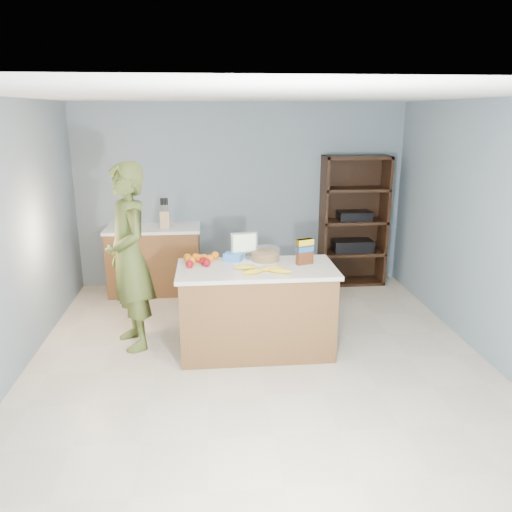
{
  "coord_description": "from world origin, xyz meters",
  "views": [
    {
      "loc": [
        -0.44,
        -4.35,
        2.37
      ],
      "look_at": [
        0.0,
        0.35,
        1.0
      ],
      "focal_mm": 35.0,
      "sensor_mm": 36.0,
      "label": 1
    }
  ],
  "objects": [
    {
      "name": "knife_block",
      "position": [
        -1.03,
        2.16,
        1.02
      ],
      "size": [
        0.12,
        0.1,
        0.31
      ],
      "color": "tan",
      "rests_on": "back_cabinet"
    },
    {
      "name": "person",
      "position": [
        -1.27,
        0.57,
        0.96
      ],
      "size": [
        0.71,
        0.83,
        1.91
      ],
      "primitive_type": "imported",
      "rotation": [
        0.0,
        0.0,
        -1.14
      ],
      "color": "#4F5B25",
      "rests_on": "ground"
    },
    {
      "name": "shelving_unit",
      "position": [
        1.55,
        2.35,
        0.86
      ],
      "size": [
        0.9,
        0.4,
        1.8
      ],
      "color": "black",
      "rests_on": "ground"
    },
    {
      "name": "counter_peninsula",
      "position": [
        0.0,
        0.3,
        0.42
      ],
      "size": [
        1.56,
        0.76,
        0.9
      ],
      "color": "brown",
      "rests_on": "ground"
    },
    {
      "name": "oranges",
      "position": [
        -0.56,
        0.53,
        0.94
      ],
      "size": [
        0.36,
        0.26,
        0.08
      ],
      "color": "orange",
      "rests_on": "counter_peninsula"
    },
    {
      "name": "bananas",
      "position": [
        0.04,
        0.14,
        0.92
      ],
      "size": [
        0.56,
        0.24,
        0.05
      ],
      "color": "yellow",
      "rests_on": "counter_peninsula"
    },
    {
      "name": "back_cabinet",
      "position": [
        -1.2,
        2.2,
        0.45
      ],
      "size": [
        1.24,
        0.62,
        0.9
      ],
      "color": "brown",
      "rests_on": "ground"
    },
    {
      "name": "floor",
      "position": [
        0.0,
        0.0,
        0.0
      ],
      "size": [
        4.5,
        5.0,
        0.02
      ],
      "primitive_type": "cube",
      "color": "beige",
      "rests_on": "ground"
    },
    {
      "name": "cereal_box",
      "position": [
        0.49,
        0.36,
        1.05
      ],
      "size": [
        0.18,
        0.12,
        0.26
      ],
      "color": "#592B14",
      "rests_on": "counter_peninsula"
    },
    {
      "name": "apples",
      "position": [
        -0.55,
        0.38,
        0.94
      ],
      "size": [
        0.24,
        0.18,
        0.08
      ],
      "color": "maroon",
      "rests_on": "counter_peninsula"
    },
    {
      "name": "tv",
      "position": [
        -0.1,
        0.61,
        1.06
      ],
      "size": [
        0.28,
        0.12,
        0.28
      ],
      "color": "silver",
      "rests_on": "counter_peninsula"
    },
    {
      "name": "salad_bowl",
      "position": [
        0.11,
        0.52,
        0.96
      ],
      "size": [
        0.3,
        0.3,
        0.13
      ],
      "color": "#267219",
      "rests_on": "counter_peninsula"
    },
    {
      "name": "blue_carton",
      "position": [
        -0.22,
        0.54,
        0.94
      ],
      "size": [
        0.21,
        0.18,
        0.08
      ],
      "primitive_type": "cube",
      "rotation": [
        0.0,
        0.0,
        -0.39
      ],
      "color": "blue",
      "rests_on": "counter_peninsula"
    },
    {
      "name": "envelopes",
      "position": [
        -0.01,
        0.41,
        0.9
      ],
      "size": [
        0.46,
        0.21,
        0.0
      ],
      "color": "white",
      "rests_on": "counter_peninsula"
    },
    {
      "name": "walls",
      "position": [
        0.0,
        0.0,
        1.65
      ],
      "size": [
        4.52,
        5.02,
        2.51
      ],
      "color": "slate",
      "rests_on": "ground"
    }
  ]
}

